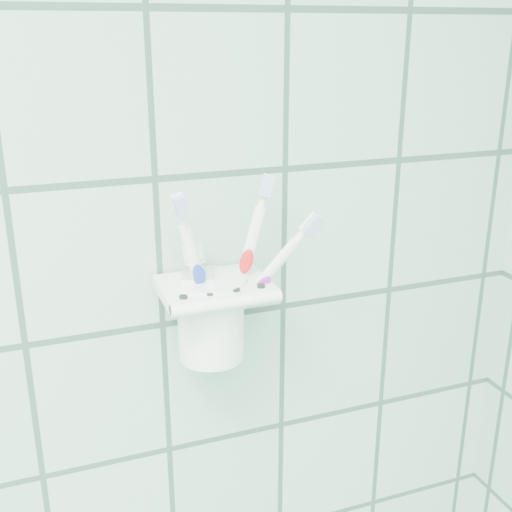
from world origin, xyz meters
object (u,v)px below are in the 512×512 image
Objects in this scene: holder_bracket at (214,289)px; toothbrush_blue at (223,261)px; toothpaste_tube at (210,294)px; toothbrush_pink at (214,266)px; cup at (211,315)px; toothbrush_orange at (200,267)px.

toothbrush_blue reaches higher than holder_bracket.
holder_bracket is at bearing 63.85° from toothpaste_tube.
toothbrush_blue is 1.53× the size of toothpaste_tube.
holder_bracket is 0.61× the size of toothbrush_pink.
toothbrush_pink is 0.01m from toothbrush_blue.
cup is 0.49× the size of toothbrush_pink.
holder_bracket is 1.24× the size of cup.
toothbrush_orange is (-0.02, -0.01, 0.00)m from toothbrush_pink.
holder_bracket is 0.03m from toothbrush_pink.
toothpaste_tube is (-0.01, -0.02, -0.03)m from toothbrush_pink.
holder_bracket is at bearing -113.59° from toothbrush_pink.
holder_bracket is at bearing -16.04° from toothbrush_orange.
holder_bracket is 0.03m from cup.
toothbrush_orange reaches higher than toothpaste_tube.
toothbrush_blue is (0.02, 0.01, 0.06)m from cup.
toothbrush_orange reaches higher than cup.
toothbrush_pink is at bearing -155.30° from toothbrush_blue.
holder_bracket is at bearing -46.44° from cup.
toothbrush_blue reaches higher than toothpaste_tube.
holder_bracket is 0.03m from toothbrush_orange.
toothbrush_pink is at bearing 72.98° from holder_bracket.
toothbrush_pink is at bearing 78.13° from toothpaste_tube.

